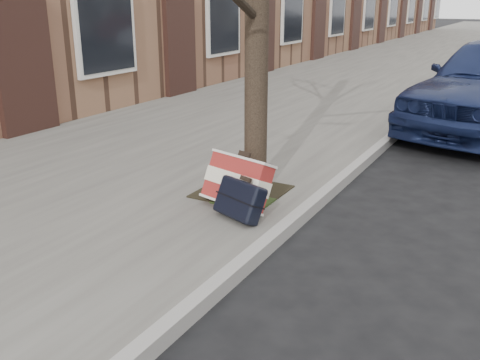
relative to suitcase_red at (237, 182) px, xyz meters
The scene contains 5 objects.
ground 2.04m from the suitcase_red, 23.59° to the right, with size 120.00×120.00×0.00m, color black.
near_sidewalk 14.33m from the suitcase_red, 97.49° to the left, with size 5.00×70.00×0.12m, color slate.
dirt_patch 0.50m from the suitcase_red, 112.74° to the left, with size 0.85×0.85×0.01m, color black.
suitcase_red is the anchor object (origin of this frame).
suitcase_navy 0.31m from the suitcase_red, 56.12° to the right, with size 0.50×0.16×0.36m, color black.
Camera 1 is at (0.58, -3.48, 2.07)m, focal length 40.00 mm.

